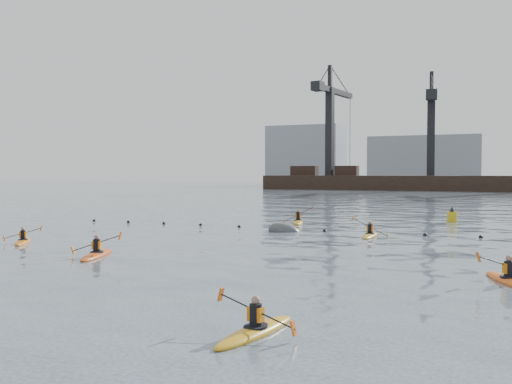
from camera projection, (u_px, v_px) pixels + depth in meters
ground at (49, 318)px, 13.57m from camera, size 400.00×400.00×0.00m
float_line at (303, 230)px, 34.55m from camera, size 33.24×0.73×0.24m
barge_pier at (429, 181)px, 115.06m from camera, size 72.00×19.30×29.50m
skyline at (452, 153)px, 151.02m from camera, size 141.00×28.00×22.00m
kayaker_0 at (97, 254)px, 23.68m from camera, size 2.22×3.38×1.21m
kayaker_1 at (256, 330)px, 12.25m from camera, size 2.07×3.12×1.06m
kayaker_2 at (23, 241)px, 28.30m from camera, size 2.11×2.68×1.00m
kayaker_3 at (370, 235)px, 31.08m from camera, size 2.20×3.15×1.26m
kayaker_4 at (509, 279)px, 18.00m from camera, size 2.08×3.21×1.15m
kayaker_5 at (298, 221)px, 39.55m from camera, size 2.40×3.56×1.43m
mooring_buoy at (284, 231)px, 33.75m from camera, size 2.44×1.68×1.43m
nav_buoy at (452, 217)px, 40.39m from camera, size 0.71×0.71×1.29m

